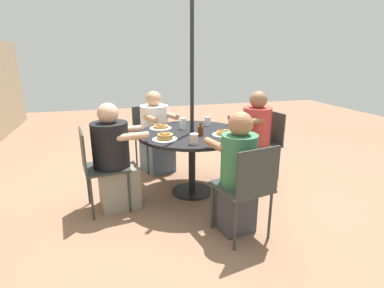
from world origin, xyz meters
name	(u,v)px	position (x,y,z in m)	size (l,w,h in m)	color
ground_plane	(192,192)	(0.00, 0.00, 0.00)	(12.00, 12.00, 0.00)	#8C664C
patio_table	(192,140)	(0.00, 0.00, 0.64)	(1.22, 1.22, 0.73)	black
umbrella_pole	(192,87)	(0.00, 0.00, 1.23)	(0.04, 0.04, 2.46)	black
patio_chair_north	(248,185)	(-1.03, -0.20, 0.51)	(0.51, 0.51, 0.87)	#333833
diner_north	(236,177)	(-0.86, -0.17, 0.52)	(0.53, 0.40, 1.12)	#3D3D42
patio_chair_east	(265,140)	(0.19, -1.03, 0.51)	(0.50, 0.50, 0.87)	#333833
diner_east	(254,141)	(0.16, -0.86, 0.52)	(0.42, 0.53, 1.15)	beige
patio_chair_south	(150,132)	(0.99, 0.34, 0.51)	(0.55, 0.55, 0.87)	#333833
diner_south	(156,136)	(0.82, 0.29, 0.50)	(0.58, 0.51, 1.11)	slate
patio_chair_west	(97,164)	(-0.15, 1.03, 0.51)	(0.49, 0.49, 0.87)	#333833
diner_west	(115,162)	(-0.13, 0.86, 0.51)	(0.43, 0.56, 1.12)	gray
pancake_plate_a	(224,133)	(-0.21, -0.30, 0.75)	(0.26, 0.26, 0.06)	white
pancake_plate_b	(161,127)	(0.27, 0.31, 0.75)	(0.26, 0.26, 0.05)	white
pancake_plate_c	(165,137)	(-0.22, 0.35, 0.76)	(0.26, 0.26, 0.07)	white
syrup_bottle	(201,130)	(-0.15, -0.05, 0.79)	(0.08, 0.06, 0.14)	#602D0F
coffee_cup	(194,139)	(-0.44, 0.10, 0.78)	(0.08, 0.08, 0.10)	beige
drinking_glass_a	(208,121)	(0.27, -0.27, 0.79)	(0.07, 0.07, 0.11)	silver
drinking_glass_b	(183,124)	(0.18, 0.06, 0.79)	(0.07, 0.07, 0.13)	silver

